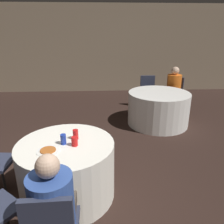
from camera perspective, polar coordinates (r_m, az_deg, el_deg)
The scene contains 12 objects.
ground_plane at distance 3.07m, azimuth -12.06°, elevation -19.75°, with size 16.00×16.00×0.00m, color black.
wall_back at distance 7.54m, azimuth -7.06°, elevation 15.90°, with size 16.00×0.06×2.80m.
table_near at distance 2.83m, azimuth -11.59°, elevation -14.49°, with size 1.16×1.16×0.72m.
table_far at distance 4.93m, azimuth 11.97°, elevation 0.94°, with size 1.33×1.33×0.72m.
chair_far_north at distance 5.88m, azimuth 9.37°, elevation 5.90°, with size 0.40×0.41×0.87m.
chair_far_northeast at distance 5.86m, azimuth 15.97°, elevation 5.34°, with size 0.56×0.56×0.87m.
person_blue_shirt at distance 2.06m, azimuth -14.79°, elevation -22.81°, with size 0.36×0.52×1.11m.
person_orange_shirt at distance 5.70m, azimuth 15.55°, elevation 5.64°, with size 0.47×0.49×1.15m.
pizza_plate_near at distance 2.53m, azimuth -16.37°, elevation -9.63°, with size 0.25×0.25×0.02m.
soda_can_blue at distance 2.61m, azimuth -12.60°, elevation -6.97°, with size 0.07×0.07×0.12m.
soda_can_red at distance 2.70m, azimuth -9.49°, elevation -5.82°, with size 0.07×0.07×0.12m.
cup_near at distance 2.55m, azimuth -9.75°, elevation -7.58°, with size 0.07×0.07×0.11m.
Camera 1 is at (0.48, -2.33, 1.95)m, focal length 35.00 mm.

